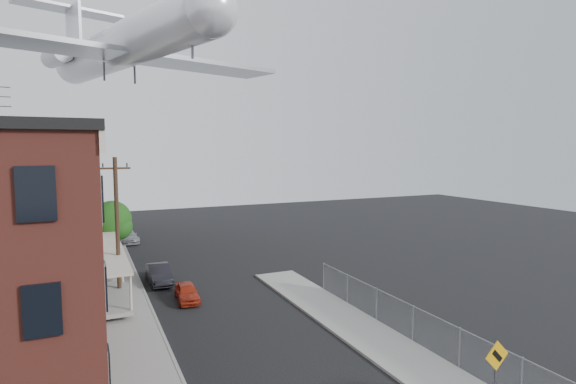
% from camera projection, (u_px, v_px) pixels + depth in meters
% --- Properties ---
extents(sidewalk_left, '(3.00, 62.00, 0.12)m').
position_uv_depth(sidewalk_left, '(115.00, 273.00, 34.09)').
color(sidewalk_left, gray).
rests_on(sidewalk_left, ground).
extents(sidewalk_right, '(3.00, 26.00, 0.12)m').
position_uv_depth(sidewalk_right, '(375.00, 339.00, 22.35)').
color(sidewalk_right, gray).
rests_on(sidewalk_right, ground).
extents(curb_left, '(0.15, 62.00, 0.14)m').
position_uv_depth(curb_left, '(135.00, 271.00, 34.69)').
color(curb_left, gray).
rests_on(curb_left, ground).
extents(curb_right, '(0.15, 26.00, 0.14)m').
position_uv_depth(curb_right, '(350.00, 344.00, 21.75)').
color(curb_right, gray).
rests_on(curb_right, ground).
extents(row_house_b, '(11.98, 7.00, 10.30)m').
position_uv_depth(row_house_b, '(11.00, 213.00, 30.47)').
color(row_house_b, gray).
rests_on(row_house_b, ground).
extents(row_house_c, '(11.98, 7.00, 10.30)m').
position_uv_depth(row_house_c, '(24.00, 202.00, 36.81)').
color(row_house_c, '#61615F').
rests_on(row_house_c, ground).
extents(row_house_d, '(11.98, 7.00, 10.30)m').
position_uv_depth(row_house_d, '(32.00, 194.00, 43.15)').
color(row_house_d, gray).
rests_on(row_house_d, ground).
extents(row_house_e, '(11.98, 7.00, 10.30)m').
position_uv_depth(row_house_e, '(39.00, 188.00, 49.48)').
color(row_house_e, '#61615F').
rests_on(row_house_e, ground).
extents(chainlink_fence, '(0.06, 18.06, 1.90)m').
position_uv_depth(chainlink_fence, '(413.00, 323.00, 21.97)').
color(chainlink_fence, gray).
rests_on(chainlink_fence, ground).
extents(warning_sign, '(1.10, 0.11, 2.80)m').
position_uv_depth(warning_sign, '(496.00, 365.00, 15.85)').
color(warning_sign, '#515156').
rests_on(warning_sign, ground).
extents(utility_pole, '(1.80, 0.26, 9.00)m').
position_uv_depth(utility_pole, '(117.00, 226.00, 28.17)').
color(utility_pole, black).
rests_on(utility_pole, ground).
extents(street_tree, '(3.22, 3.20, 5.20)m').
position_uv_depth(street_tree, '(114.00, 222.00, 37.41)').
color(street_tree, black).
rests_on(street_tree, ground).
extents(car_near, '(1.54, 3.36, 1.12)m').
position_uv_depth(car_near, '(187.00, 292.00, 28.10)').
color(car_near, '#AA2B16').
rests_on(car_near, ground).
extents(car_mid, '(1.46, 4.09, 1.34)m').
position_uv_depth(car_mid, '(159.00, 274.00, 31.74)').
color(car_mid, black).
rests_on(car_mid, ground).
extents(car_far, '(2.23, 4.61, 1.29)m').
position_uv_depth(car_far, '(127.00, 236.00, 45.66)').
color(car_far, gray).
rests_on(car_far, ground).
extents(airplane, '(26.27, 30.06, 8.70)m').
position_uv_depth(airplane, '(121.00, 47.00, 37.34)').
color(airplane, white).
rests_on(airplane, ground).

